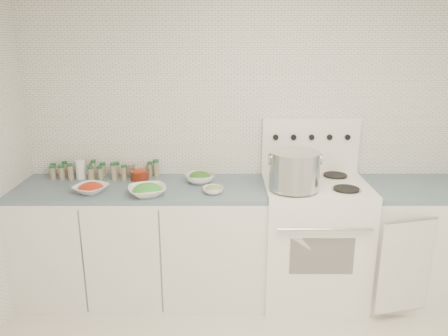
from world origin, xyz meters
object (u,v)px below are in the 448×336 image
stock_pot (294,169)px  bowl_tomato (91,188)px  stove (312,236)px  bowl_snowpea (147,190)px

stock_pot → bowl_tomato: bearing=178.5°
stove → stock_pot: bearing=-138.4°
stove → stock_pot: size_ratio=3.69×
bowl_tomato → bowl_snowpea: size_ratio=0.91×
stock_pot → bowl_snowpea: bearing=-179.0°
stove → bowl_tomato: size_ratio=4.56×
bowl_tomato → stove: bearing=4.7°
stock_pot → bowl_tomato: stock_pot is taller
stock_pot → stove: bearing=41.6°
bowl_tomato → bowl_snowpea: bowl_snowpea is taller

